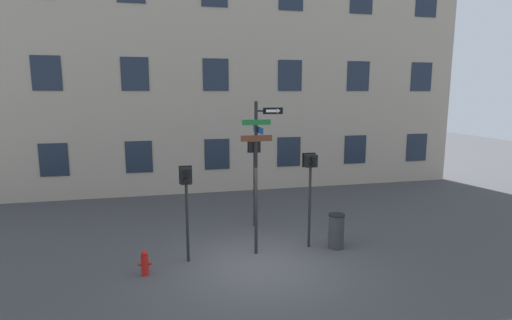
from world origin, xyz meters
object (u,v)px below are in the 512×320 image
pedestrian_signal_across (255,157)px  trash_bin (336,231)px  pedestrian_signal_left (186,188)px  pedestrian_signal_right (310,174)px  fire_hydrant (145,263)px  street_sign_pole (258,164)px

pedestrian_signal_across → trash_bin: 3.66m
pedestrian_signal_left → trash_bin: bearing=-0.1°
pedestrian_signal_right → fire_hydrant: bearing=-169.7°
pedestrian_signal_across → trash_bin: size_ratio=2.96×
fire_hydrant → pedestrian_signal_left: bearing=28.2°
pedestrian_signal_left → pedestrian_signal_right: (3.57, 0.25, 0.16)m
pedestrian_signal_across → trash_bin: pedestrian_signal_across is taller
pedestrian_signal_across → fire_hydrant: pedestrian_signal_across is taller
pedestrian_signal_left → trash_bin: size_ratio=2.55×
pedestrian_signal_right → trash_bin: bearing=-19.2°
pedestrian_signal_right → pedestrian_signal_across: bearing=117.9°
pedestrian_signal_left → fire_hydrant: bearing=-151.8°
pedestrian_signal_right → trash_bin: 1.88m
pedestrian_signal_left → pedestrian_signal_right: bearing=4.0°
street_sign_pole → pedestrian_signal_left: size_ratio=1.64×
street_sign_pole → fire_hydrant: (-3.10, -0.71, -2.30)m
street_sign_pole → pedestrian_signal_left: bearing=-176.8°
street_sign_pole → fire_hydrant: bearing=-167.1°
pedestrian_signal_left → trash_bin: (4.33, -0.01, -1.54)m
pedestrian_signal_across → fire_hydrant: 5.11m
pedestrian_signal_left → pedestrian_signal_across: (2.41, 2.44, 0.37)m
street_sign_pole → pedestrian_signal_across: (0.43, 2.33, -0.19)m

